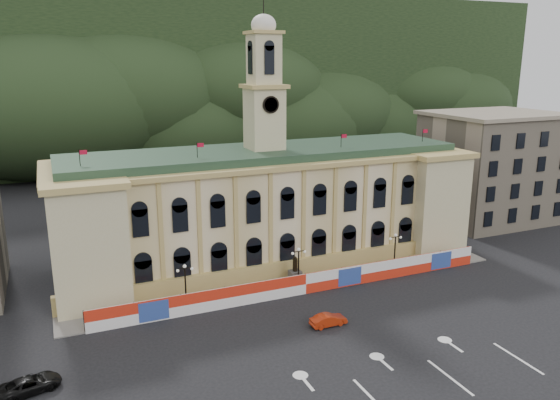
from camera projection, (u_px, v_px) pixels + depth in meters
name	position (u px, v px, depth m)	size (l,w,h in m)	color
ground	(374.00, 354.00, 51.97)	(260.00, 260.00, 0.00)	black
lane_markings	(405.00, 381.00, 47.53)	(26.00, 10.00, 0.02)	white
hill_ridge	(143.00, 87.00, 155.60)	(230.00, 80.00, 64.00)	black
city_hall	(266.00, 205.00, 74.58)	(56.20, 17.60, 37.10)	beige
side_building_right	(491.00, 167.00, 93.56)	(21.00, 17.00, 18.60)	#B8A78E
hoarding_fence	(306.00, 284.00, 65.08)	(50.00, 0.44, 2.50)	red
pavement	(296.00, 285.00, 67.74)	(56.00, 5.50, 0.16)	slate
statue	(295.00, 275.00, 67.69)	(1.40, 1.40, 3.72)	#595651
lamp_left	(185.00, 282.00, 60.98)	(1.96, 0.44, 5.15)	black
lamp_center	(299.00, 264.00, 66.32)	(1.96, 0.44, 5.15)	black
lamp_right	(395.00, 249.00, 71.67)	(1.96, 0.44, 5.15)	black
red_sedan	(328.00, 320.00, 57.33)	(3.98, 1.43, 1.30)	#AD270C
black_suv	(30.00, 384.00, 45.90)	(5.44, 3.56, 1.39)	black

